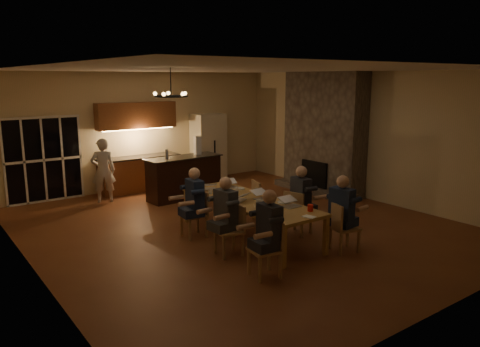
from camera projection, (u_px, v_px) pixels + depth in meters
name	position (u px, v px, depth m)	size (l,w,h in m)	color
floor	(239.00, 226.00, 9.75)	(9.00, 9.00, 0.00)	brown
back_wall	(143.00, 130.00, 13.00)	(8.00, 0.04, 3.20)	beige
left_wall	(26.00, 174.00, 7.10)	(0.04, 9.00, 3.20)	beige
right_wall	(368.00, 136.00, 11.76)	(0.04, 9.00, 3.20)	beige
ceiling	(239.00, 68.00, 9.10)	(8.00, 9.00, 0.04)	white
french_doors	(44.00, 160.00, 11.51)	(1.86, 0.08, 2.10)	black
fireplace	(324.00, 133.00, 12.52)	(0.58, 2.50, 3.20)	#665D50
kitchenette	(139.00, 147.00, 12.65)	(2.24, 0.68, 2.40)	brown
refrigerator	(208.00, 147.00, 13.93)	(0.90, 0.68, 2.00)	beige
dining_table	(249.00, 218.00, 9.03)	(1.10, 3.23, 0.75)	#A98543
bar_island	(184.00, 178.00, 11.93)	(1.99, 0.68, 1.08)	black
chair_left_near	(265.00, 249.00, 7.20)	(0.44, 0.44, 0.89)	#AF7E57
chair_left_mid	(229.00, 230.00, 8.10)	(0.44, 0.44, 0.89)	#AF7E57
chair_left_far	(194.00, 215.00, 9.03)	(0.44, 0.44, 0.89)	#AF7E57
chair_right_near	(345.00, 227.00, 8.28)	(0.44, 0.44, 0.89)	#AF7E57
chair_right_mid	(299.00, 212.00, 9.18)	(0.44, 0.44, 0.89)	#AF7E57
chair_right_far	(264.00, 201.00, 10.05)	(0.44, 0.44, 0.89)	#AF7E57
person_left_near	(269.00, 233.00, 7.19)	(0.60, 0.60, 1.38)	#262831
person_right_near	(341.00, 214.00, 8.24)	(0.60, 0.60, 1.38)	#1B2344
person_left_mid	(226.00, 216.00, 8.11)	(0.60, 0.60, 1.38)	#393E44
person_right_mid	(301.00, 201.00, 9.10)	(0.60, 0.60, 1.38)	#262831
person_left_far	(195.00, 203.00, 8.92)	(0.60, 0.60, 1.38)	#1B2344
standing_person	(103.00, 170.00, 11.52)	(0.58, 0.38, 1.60)	silver
chandelier	(171.00, 96.00, 7.47)	(0.54, 0.54, 0.03)	black
laptop_a	(271.00, 207.00, 8.01)	(0.32, 0.28, 0.23)	silver
laptop_b	(292.00, 201.00, 8.43)	(0.32, 0.28, 0.23)	silver
laptop_c	(238.00, 195.00, 8.84)	(0.32, 0.28, 0.23)	silver
laptop_d	(263.00, 193.00, 8.97)	(0.32, 0.28, 0.23)	silver
laptop_e	(208.00, 184.00, 9.76)	(0.32, 0.28, 0.23)	silver
laptop_f	(231.00, 183.00, 9.89)	(0.32, 0.28, 0.23)	silver
mug_front	(258.00, 202.00, 8.59)	(0.09, 0.09, 0.10)	silver
mug_mid	(237.00, 190.00, 9.48)	(0.07, 0.07, 0.10)	silver
mug_back	(210.00, 191.00, 9.38)	(0.08, 0.08, 0.10)	silver
redcup_near	(310.00, 208.00, 8.16)	(0.10, 0.10, 0.12)	red
redcup_mid	(219.00, 196.00, 8.98)	(0.08, 0.08, 0.12)	red
can_silver	(273.00, 203.00, 8.48)	(0.06, 0.06, 0.12)	#B2B2B7
can_cola	(203.00, 185.00, 9.93)	(0.06, 0.06, 0.12)	#3F0F0C
can_right	(256.00, 191.00, 9.39)	(0.07, 0.07, 0.12)	#B2B2B7
plate_near	(284.00, 202.00, 8.72)	(0.24, 0.24, 0.02)	silver
plate_left	(267.00, 214.00, 7.98)	(0.23, 0.23, 0.02)	silver
plate_far	(239.00, 188.00, 9.81)	(0.23, 0.23, 0.02)	silver
notepad	(309.00, 217.00, 7.83)	(0.15, 0.21, 0.01)	white
bar_bottle	(167.00, 154.00, 11.49)	(0.07, 0.07, 0.24)	#99999E
bar_blender	(197.00, 145.00, 12.09)	(0.15, 0.15, 0.48)	silver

